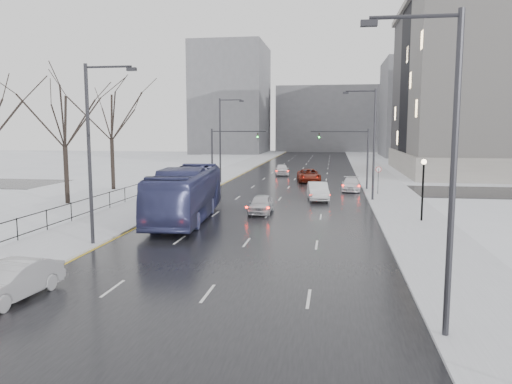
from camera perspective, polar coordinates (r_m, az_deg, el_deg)
The scene contains 26 objects.
road at distance 66.11m, azimuth 4.59°, elevation 1.63°, with size 16.00×150.00×0.04m, color black.
cross_road at distance 54.22m, azimuth 3.65°, elevation 0.38°, with size 130.00×10.00×0.04m, color black.
sidewalk_left at distance 67.69m, azimuth -4.31°, elevation 1.81°, with size 5.00×150.00×0.16m, color silver.
sidewalk_right at distance 66.17m, azimuth 13.70°, elevation 1.50°, with size 5.00×150.00×0.16m, color silver.
park_strip at distance 70.45m, azimuth -11.86°, elevation 1.88°, with size 14.00×150.00×0.12m, color white.
tree_park_d at distance 46.09m, azimuth -20.70°, elevation -1.34°, with size 8.75×8.75×12.50m, color black, non-canonical shape.
tree_park_e at distance 55.09m, azimuth -15.96°, elevation 0.20°, with size 9.45×9.45×13.50m, color black, non-canonical shape.
iron_fence at distance 40.23m, azimuth -17.60°, elevation -1.10°, with size 0.06×70.00×1.30m.
streetlight_r_near at distance 15.99m, azimuth 20.88°, elevation 3.43°, with size 2.95×0.25×10.00m.
streetlight_r_mid at distance 45.74m, azimuth 13.07°, elevation 5.95°, with size 2.95×0.25×10.00m.
streetlight_l_near at distance 28.74m, azimuth -18.15°, elevation 5.07°, with size 2.95×0.25×10.00m.
streetlight_l_far at distance 59.06m, azimuth -3.92°, elevation 6.39°, with size 2.95×0.25×10.00m.
lamppost_r_mid at distance 36.32m, azimuth 18.56°, elevation 1.22°, with size 0.36×0.36×4.28m.
mast_signal_right at distance 53.72m, azimuth 11.51°, elevation 4.56°, with size 6.10×0.33×6.50m.
mast_signal_left at distance 55.02m, azimuth -3.96°, elevation 4.75°, with size 6.10×0.33×6.50m.
no_uturn_sign at distance 49.98m, azimuth 13.81°, elevation 2.22°, with size 0.60×0.06×2.70m.
bldg_far_right at distance 122.89m, azimuth 19.94°, elevation 8.97°, with size 24.00×20.00×22.00m, color slate.
bldg_far_left at distance 133.54m, azimuth -2.83°, elevation 10.52°, with size 18.00×22.00×28.00m, color slate.
bldg_far_center at distance 145.63m, azimuth 8.59°, elevation 8.21°, with size 30.00×18.00×18.00m, color slate.
sedan_left_near at distance 21.46m, azimuth -26.09°, elevation -9.13°, with size 1.54×4.41×1.45m, color #AEAEB3.
bus at distance 35.90m, azimuth -8.02°, elevation -0.19°, with size 3.15×13.47×3.75m, color navy.
sedan_center_near at distance 38.45m, azimuth 0.60°, elevation -1.38°, with size 1.67×4.16×1.42m, color silver.
sedan_right_near at distance 45.76m, azimuth 7.09°, elevation 0.09°, with size 1.71×4.90×1.62m, color white.
sedan_right_cross at distance 61.15m, azimuth 6.05°, elevation 1.91°, with size 2.61×5.67×1.58m, color maroon.
sedan_right_far at distance 53.13m, azimuth 10.82°, elevation 0.88°, with size 1.90×4.68×1.36m, color white.
sedan_center_far at distance 69.64m, azimuth 2.96°, elevation 2.59°, with size 1.83×4.55×1.55m, color white.
Camera 1 is at (4.84, -5.61, 6.57)m, focal length 35.00 mm.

